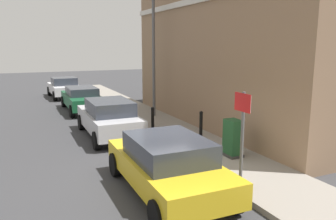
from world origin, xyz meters
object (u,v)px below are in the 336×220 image
car_yellow (167,164)px  car_silver (109,117)px  car_green (82,98)px  car_white (64,87)px  bollard_near_cabinet (201,124)px  bollard_far_kerb (153,119)px  street_sign (242,125)px  utility_cabinet (233,139)px  lamppost (154,50)px

car_yellow → car_silver: (0.07, 5.59, 0.04)m
car_green → car_white: car_white is taller
car_green → bollard_near_cabinet: 8.50m
bollard_far_kerb → car_green: bearing=102.8°
car_silver → street_sign: size_ratio=1.83×
car_yellow → utility_cabinet: bearing=-65.0°
car_white → bollard_far_kerb: bearing=-173.3°
utility_cabinet → car_green: bearing=104.8°
street_sign → car_green: bearing=97.4°
car_yellow → bollard_near_cabinet: size_ratio=4.05×
bollard_far_kerb → car_white: bearing=97.9°
car_green → bollard_far_kerb: car_green is taller
utility_cabinet → bollard_far_kerb: (-1.19, 3.62, 0.02)m
car_white → bollard_near_cabinet: bearing=-168.8°
utility_cabinet → street_sign: size_ratio=0.50×
car_yellow → lamppost: (2.94, 7.96, 2.57)m
car_yellow → car_silver: size_ratio=1.00×
bollard_far_kerb → street_sign: size_ratio=0.45×
car_white → utility_cabinet: bearing=-170.8°
bollard_far_kerb → bollard_near_cabinet: bearing=-49.6°
car_silver → lamppost: bearing=-49.6°
car_yellow → bollard_far_kerb: 5.12m
utility_cabinet → car_yellow: bearing=-155.9°
car_white → bollard_far_kerb: 12.11m
bollard_near_cabinet → car_white: bearing=102.3°
car_silver → car_white: 11.27m
car_silver → lamppost: size_ratio=0.74×
utility_cabinet → car_silver: bearing=122.1°
street_sign → car_silver: bearing=104.6°
car_white → lamppost: lamppost is taller
car_yellow → bollard_near_cabinet: bearing=-39.8°
car_silver → bollard_near_cabinet: 3.60m
street_sign → car_yellow: bearing=159.8°
bollard_near_cabinet → bollard_far_kerb: bearing=130.4°
car_silver → bollard_far_kerb: car_silver is taller
car_silver → car_yellow: bearing=-179.7°
bollard_near_cabinet → street_sign: bearing=-106.9°
lamppost → car_green: bearing=129.4°
car_green → utility_cabinet: bearing=-164.7°
car_green → car_yellow: bearing=180.0°
car_white → bollard_near_cabinet: size_ratio=3.80×
car_yellow → street_sign: 2.02m
utility_cabinet → lamppost: bearing=88.7°
utility_cabinet → bollard_near_cabinet: 2.11m
bollard_far_kerb → lamppost: (1.34, 3.09, 2.60)m
bollard_near_cabinet → street_sign: 4.26m
car_green → bollard_far_kerb: (1.49, -6.53, 0.00)m
car_white → bollard_near_cabinet: car_white is taller
car_green → lamppost: 5.15m
car_yellow → utility_cabinet: (2.79, 1.25, -0.05)m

